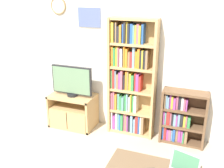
# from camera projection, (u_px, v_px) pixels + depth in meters

# --- Properties ---
(wall_back) EXTENTS (6.46, 0.09, 2.60)m
(wall_back) POSITION_uv_depth(u_px,v_px,m) (123.00, 52.00, 4.13)
(wall_back) COLOR silver
(wall_back) RESTS_ON ground_plane
(tv_stand) EXTENTS (0.76, 0.46, 0.57)m
(tv_stand) POSITION_uv_depth(u_px,v_px,m) (73.00, 110.00, 4.48)
(tv_stand) COLOR tan
(tv_stand) RESTS_ON ground_plane
(television) EXTENTS (0.70, 0.18, 0.51)m
(television) POSITION_uv_depth(u_px,v_px,m) (72.00, 81.00, 4.27)
(television) COLOR black
(television) RESTS_ON tv_stand
(bookshelf_tall) EXTENTS (0.74, 0.24, 1.86)m
(bookshelf_tall) POSITION_uv_depth(u_px,v_px,m) (130.00, 80.00, 4.07)
(bookshelf_tall) COLOR tan
(bookshelf_tall) RESTS_ON ground_plane
(bookshelf_short) EXTENTS (0.66, 0.27, 0.84)m
(bookshelf_short) POSITION_uv_depth(u_px,v_px,m) (180.00, 118.00, 3.97)
(bookshelf_short) COLOR brown
(bookshelf_short) RESTS_ON ground_plane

